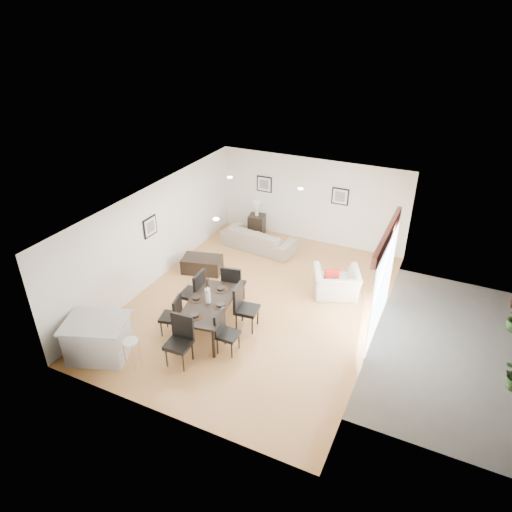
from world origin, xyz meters
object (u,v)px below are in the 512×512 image
at_px(sofa, 259,238).
at_px(bar_stool, 131,345).
at_px(dining_chair_wnear, 174,314).
at_px(coffee_table, 202,264).
at_px(armchair, 336,283).
at_px(dining_chair_efar, 243,305).
at_px(dining_chair_wfar, 195,290).
at_px(kitchen_island, 98,338).
at_px(dining_chair_enear, 224,330).
at_px(dining_table, 208,305).
at_px(dining_chair_foot, 233,283).
at_px(side_table, 257,225).
at_px(dining_chair_head, 180,337).

relative_size(sofa, bar_stool, 3.25).
relative_size(dining_chair_wnear, coffee_table, 0.90).
bearing_deg(bar_stool, coffee_table, 100.68).
height_order(armchair, dining_chair_efar, dining_chair_efar).
height_order(dining_chair_wfar, kitchen_island, dining_chair_wfar).
xyz_separation_m(dining_chair_enear, coffee_table, (-2.22, 2.72, -0.33)).
distance_m(sofa, dining_chair_wnear, 4.66).
height_order(armchair, dining_chair_wfar, dining_chair_wfar).
bearing_deg(sofa, coffee_table, 73.54).
distance_m(dining_table, dining_chair_wfar, 0.80).
bearing_deg(armchair, dining_chair_wfar, 14.40).
bearing_deg(dining_chair_wfar, armchair, 124.46).
relative_size(sofa, armchair, 2.01).
bearing_deg(kitchen_island, dining_chair_efar, 23.11).
relative_size(coffee_table, bar_stool, 1.54).
xyz_separation_m(sofa, dining_chair_wfar, (0.05, -3.73, 0.31)).
distance_m(dining_table, dining_chair_enear, 0.82).
relative_size(dining_chair_foot, coffee_table, 1.04).
bearing_deg(dining_chair_efar, side_table, 15.10).
height_order(dining_chair_wfar, dining_chair_foot, dining_chair_wfar).
xyz_separation_m(side_table, bar_stool, (0.39, -6.88, 0.28)).
xyz_separation_m(armchair, bar_stool, (-3.04, -4.44, 0.24)).
height_order(dining_chair_wfar, bar_stool, dining_chair_wfar).
distance_m(armchair, side_table, 4.20).
height_order(sofa, dining_chair_efar, dining_chair_efar).
bearing_deg(sofa, kitchen_island, 87.82).
height_order(dining_chair_efar, dining_chair_foot, dining_chair_foot).
relative_size(armchair, dining_chair_enear, 1.16).
bearing_deg(coffee_table, kitchen_island, -106.83).
bearing_deg(dining_chair_head, side_table, 96.48).
bearing_deg(side_table, dining_chair_head, -79.33).
distance_m(dining_chair_efar, bar_stool, 2.66).
distance_m(armchair, dining_table, 3.50).
height_order(dining_table, coffee_table, dining_table).
xyz_separation_m(armchair, kitchen_island, (-3.93, -4.44, 0.09)).
xyz_separation_m(sofa, kitchen_island, (-1.00, -5.98, 0.12)).
height_order(dining_table, dining_chair_wnear, dining_chair_wnear).
xyz_separation_m(dining_table, dining_chair_head, (-0.01, -1.15, -0.07)).
xyz_separation_m(dining_chair_wnear, side_table, (-0.52, 5.56, -0.22)).
bearing_deg(dining_chair_foot, bar_stool, 63.96).
xyz_separation_m(armchair, dining_chair_wfar, (-2.89, -2.20, 0.27)).
bearing_deg(armchair, dining_chair_foot, 11.53).
distance_m(dining_table, bar_stool, 1.95).
relative_size(dining_table, coffee_table, 1.84).
bearing_deg(dining_chair_enear, armchair, -27.63).
height_order(dining_chair_wnear, dining_chair_wfar, dining_chair_wfar).
xyz_separation_m(dining_chair_wnear, bar_stool, (-0.14, -1.33, 0.06)).
relative_size(side_table, kitchen_island, 0.42).
height_order(side_table, kitchen_island, kitchen_island).
xyz_separation_m(dining_chair_wfar, dining_chair_foot, (0.67, 0.68, -0.01)).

